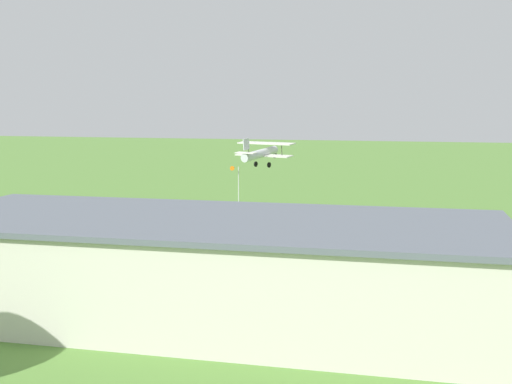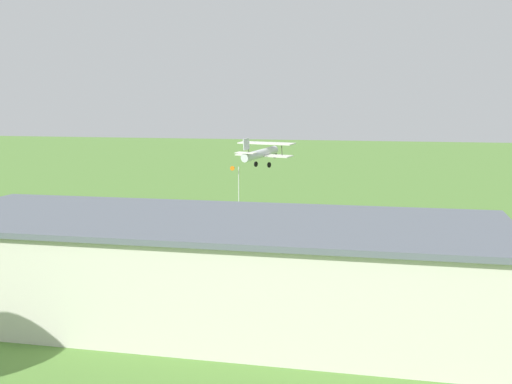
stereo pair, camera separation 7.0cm
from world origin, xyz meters
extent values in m
plane|color=#568438|center=(0.00, 0.00, 0.00)|extent=(400.00, 400.00, 0.00)
cube|color=beige|center=(-0.97, 34.64, 3.17)|extent=(38.69, 16.26, 6.33)
cube|color=slate|center=(-0.97, 34.64, 6.51)|extent=(39.32, 16.89, 0.35)
cube|color=#384251|center=(-0.62, 27.39, 2.60)|extent=(10.00, 0.65, 5.19)
cylinder|color=silver|center=(4.65, 1.08, 8.45)|extent=(3.02, 6.49, 1.62)
cone|color=black|center=(3.52, -2.29, 8.11)|extent=(0.91, 0.95, 0.76)
cube|color=silver|center=(4.41, 0.37, 8.23)|extent=(7.53, 3.75, 0.26)
cube|color=silver|center=(4.24, -0.13, 9.64)|extent=(7.53, 3.75, 0.26)
cube|color=silver|center=(5.54, 3.75, 9.73)|extent=(0.48, 1.19, 1.40)
cube|color=silver|center=(5.58, 3.84, 8.74)|extent=(2.75, 1.69, 0.17)
cylinder|color=black|center=(3.58, 0.89, 7.15)|extent=(0.34, 0.65, 0.64)
cylinder|color=black|center=(5.38, 0.29, 7.15)|extent=(0.34, 0.65, 0.64)
cylinder|color=#332D28|center=(2.06, 0.88, 8.94)|extent=(0.15, 0.23, 1.46)
cylinder|color=#332D28|center=(6.59, -0.64, 8.94)|extent=(0.15, 0.23, 1.46)
cube|color=#B7B7BC|center=(16.73, 19.68, 0.67)|extent=(1.84, 4.72, 0.70)
cube|color=#2D3842|center=(16.73, 19.68, 1.28)|extent=(1.59, 2.66, 0.53)
cylinder|color=black|center=(15.90, 21.29, 0.32)|extent=(0.23, 0.64, 0.64)
cylinder|color=black|center=(17.63, 21.26, 0.32)|extent=(0.23, 0.64, 0.64)
cylinder|color=black|center=(15.83, 18.11, 0.32)|extent=(0.23, 0.64, 0.64)
cylinder|color=black|center=(17.56, 18.07, 0.32)|extent=(0.23, 0.64, 0.64)
cube|color=#1E6B38|center=(23.34, 19.97, 0.66)|extent=(2.34, 4.43, 0.68)
cube|color=#2D3842|center=(23.34, 19.97, 1.28)|extent=(1.87, 2.56, 0.56)
cylinder|color=black|center=(22.26, 21.27, 0.32)|extent=(0.31, 0.66, 0.64)
cylinder|color=black|center=(24.02, 21.51, 0.32)|extent=(0.31, 0.66, 0.64)
cylinder|color=black|center=(22.66, 18.42, 0.32)|extent=(0.31, 0.66, 0.64)
cylinder|color=black|center=(24.41, 18.67, 0.32)|extent=(0.31, 0.66, 0.64)
cylinder|color=#72338C|center=(-16.64, 19.43, 0.42)|extent=(0.43, 0.43, 0.84)
cylinder|color=#3F3F47|center=(-16.64, 19.43, 1.13)|extent=(0.51, 0.51, 0.59)
sphere|color=brown|center=(-16.64, 19.43, 1.54)|extent=(0.23, 0.23, 0.23)
cylinder|color=#B23333|center=(-17.97, 20.35, 0.44)|extent=(0.44, 0.44, 0.87)
cylinder|color=navy|center=(-17.97, 20.35, 1.18)|extent=(0.52, 0.52, 0.62)
sphere|color=#D8AD84|center=(-17.97, 20.35, 1.61)|extent=(0.24, 0.24, 0.24)
cylinder|color=#3F3F47|center=(-12.74, 16.33, 0.39)|extent=(0.44, 0.44, 0.78)
cylinder|color=#3F3F47|center=(-12.74, 16.33, 1.05)|extent=(0.53, 0.53, 0.55)
sphere|color=#D8AD84|center=(-12.74, 16.33, 1.44)|extent=(0.21, 0.21, 0.21)
cylinder|color=orange|center=(-16.73, 15.87, 0.40)|extent=(0.39, 0.39, 0.79)
cylinder|color=orange|center=(-16.73, 15.87, 1.07)|extent=(0.47, 0.47, 0.56)
sphere|color=beige|center=(-16.73, 15.87, 1.46)|extent=(0.21, 0.21, 0.21)
cylinder|color=silver|center=(9.50, -5.98, 3.08)|extent=(0.12, 0.12, 6.17)
cone|color=orange|center=(10.20, -5.98, 6.02)|extent=(0.66, 1.32, 0.60)
camera|label=1|loc=(-15.09, 73.15, 13.78)|focal=44.56mm
camera|label=2|loc=(-15.16, 73.13, 13.78)|focal=44.56mm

